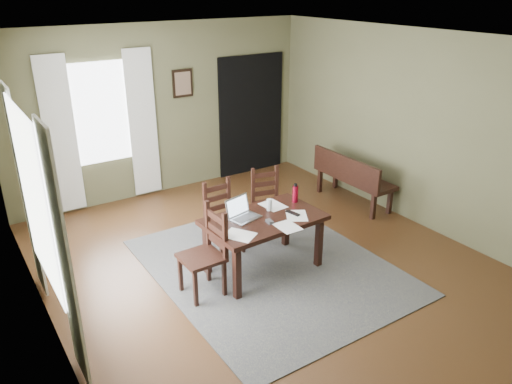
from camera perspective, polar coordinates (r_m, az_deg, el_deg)
ground at (r=6.24m, az=1.53°, el=-8.58°), size 5.00×6.00×0.01m
room_shell at (r=5.51m, az=1.73°, el=7.64°), size 5.02×6.02×2.71m
rug at (r=6.23m, az=1.53°, el=-8.49°), size 2.60×3.20×0.01m
dining_table at (r=5.89m, az=0.90°, el=-3.69°), size 1.41×0.88×0.69m
chair_end at (r=5.55m, az=-5.78°, el=-7.00°), size 0.45×0.45×1.01m
chair_back_left at (r=6.40m, az=-3.80°, el=-2.98°), size 0.42×0.43×0.93m
chair_back_right at (r=6.83m, az=1.38°, el=-1.25°), size 0.49×0.49×0.92m
bench at (r=7.88m, az=10.81°, el=1.93°), size 0.46×1.42×0.80m
laptop at (r=5.83m, az=-1.66°, el=-2.36°), size 0.40×0.35×0.24m
computer_mouse at (r=5.72m, az=1.56°, el=-3.40°), size 0.06×0.10×0.03m
tv_remote at (r=5.95m, az=4.22°, el=-2.42°), size 0.09×0.20×0.02m
drinking_glass at (r=6.01m, az=1.54°, el=-1.47°), size 0.08×0.08×0.14m
water_bottle at (r=6.24m, az=4.51°, el=-0.17°), size 0.09×0.09×0.24m
paper_a at (r=5.46m, az=-1.90°, el=-4.94°), size 0.39×0.41×0.00m
paper_b at (r=5.91m, az=4.66°, el=-2.71°), size 0.36×0.39×0.00m
paper_c at (r=6.16m, az=1.96°, el=-1.54°), size 0.26×0.33×0.00m
paper_e at (r=5.65m, az=3.64°, el=-3.98°), size 0.23×0.30×0.00m
window_left at (r=4.93m, az=-24.05°, el=-0.69°), size 0.01×1.30×1.70m
window_back at (r=7.81m, az=-17.33°, el=8.59°), size 1.00×0.01×1.50m
curtain_left_near at (r=4.31m, az=-21.06°, el=-7.36°), size 0.03×0.48×2.30m
curtain_left_far at (r=5.78m, az=-24.89°, el=-0.13°), size 0.03×0.48×2.30m
curtain_back_left at (r=7.71m, az=-21.44°, el=5.91°), size 0.44×0.03×2.30m
curtain_back_right at (r=8.03m, az=-12.82°, el=7.59°), size 0.44×0.03×2.30m
framed_picture at (r=8.21m, az=-8.39°, el=12.19°), size 0.34×0.03×0.44m
doorway_back at (r=8.98m, az=-0.55°, el=8.78°), size 1.30×0.03×2.10m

